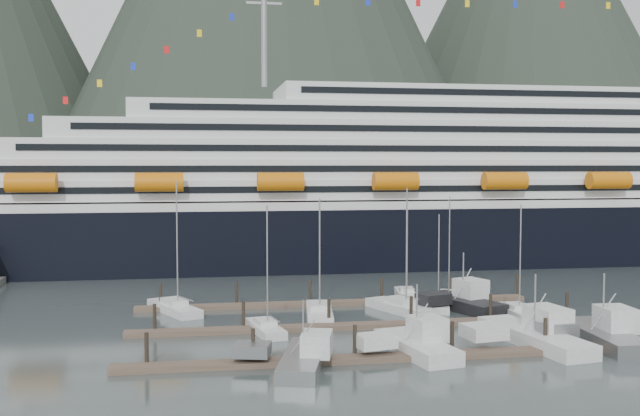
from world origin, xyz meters
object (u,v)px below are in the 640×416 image
at_px(sailboat_a, 265,329).
at_px(trawler_c, 533,335).
at_px(sailboat_d, 438,304).
at_px(trawler_b, 415,344).
at_px(sailboat_g, 449,299).
at_px(trawler_d, 601,334).
at_px(trawler_a, 302,358).
at_px(trawler_e, 462,302).
at_px(sailboat_c, 401,308).
at_px(sailboat_f, 406,295).
at_px(sailboat_b, 319,313).
at_px(sailboat_e, 174,309).
at_px(sailboat_h, 516,312).
at_px(cruise_ship, 487,193).

height_order(sailboat_a, trawler_c, sailboat_a).
distance_m(sailboat_d, trawler_b, 22.95).
height_order(sailboat_g, trawler_d, sailboat_g).
bearing_deg(trawler_a, sailboat_g, -25.35).
distance_m(sailboat_d, trawler_e, 3.09).
bearing_deg(sailboat_c, sailboat_g, -78.55).
distance_m(sailboat_f, trawler_b, 28.48).
height_order(sailboat_b, sailboat_c, sailboat_c).
relative_size(sailboat_c, trawler_b, 1.33).
relative_size(sailboat_g, trawler_b, 1.20).
height_order(sailboat_c, sailboat_e, sailboat_e).
relative_size(sailboat_c, sailboat_d, 1.29).
height_order(sailboat_b, trawler_e, sailboat_b).
xyz_separation_m(sailboat_b, sailboat_f, (12.98, 10.00, -0.03)).
bearing_deg(sailboat_e, trawler_c, -146.75).
bearing_deg(trawler_d, trawler_a, 99.21).
bearing_deg(sailboat_g, trawler_d, -142.72).
distance_m(trawler_d, trawler_e, 19.67).
height_order(sailboat_h, trawler_c, sailboat_h).
bearing_deg(sailboat_a, sailboat_g, -72.01).
distance_m(sailboat_e, trawler_e, 33.73).
xyz_separation_m(sailboat_b, sailboat_c, (9.79, 1.23, 0.01)).
bearing_deg(trawler_a, cruise_ship, -18.40).
bearing_deg(sailboat_b, sailboat_c, -75.22).
bearing_deg(trawler_b, sailboat_g, -37.18).
height_order(sailboat_b, sailboat_g, sailboat_b).
bearing_deg(cruise_ship, sailboat_h, -108.27).
bearing_deg(sailboat_f, sailboat_g, -120.40).
xyz_separation_m(sailboat_d, sailboat_g, (2.38, 2.86, 0.02)).
bearing_deg(trawler_c, sailboat_f, 1.62).
bearing_deg(trawler_d, cruise_ship, -9.50).
bearing_deg(sailboat_e, trawler_a, 179.05).
distance_m(trawler_a, trawler_c, 23.27).
relative_size(sailboat_d, sailboat_f, 0.99).
xyz_separation_m(trawler_a, trawler_c, (22.88, 4.22, 0.10)).
distance_m(sailboat_g, trawler_c, 22.27).
distance_m(sailboat_h, trawler_e, 6.56).
xyz_separation_m(sailboat_h, trawler_d, (2.43, -13.83, 0.53)).
xyz_separation_m(sailboat_g, trawler_a, (-22.31, -26.47, 0.43)).
relative_size(sailboat_c, sailboat_h, 1.15).
bearing_deg(sailboat_e, sailboat_b, -133.33).
xyz_separation_m(sailboat_d, trawler_c, (2.95, -19.39, 0.55)).
bearing_deg(sailboat_c, cruise_ship, -54.82).
relative_size(cruise_ship, sailboat_c, 14.03).
distance_m(cruise_ship, sailboat_b, 60.73).
xyz_separation_m(sailboat_f, trawler_b, (-7.10, -27.57, 0.50)).
distance_m(sailboat_a, trawler_a, 13.49).
height_order(sailboat_f, trawler_a, sailboat_f).
distance_m(sailboat_h, trawler_d, 14.05).
distance_m(trawler_b, trawler_d, 18.66).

